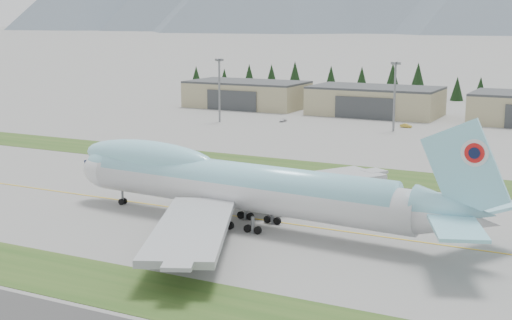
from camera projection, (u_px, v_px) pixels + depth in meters
The scene contains 11 objects.
ground at pixel (205, 212), 133.18m from camera, with size 7000.00×7000.00×0.00m, color slate.
grass_strip_near at pixel (66, 276), 99.96m from camera, with size 400.00×14.00×0.08m, color #2B4C1B.
grass_strip_far at pixel (301, 169), 172.52m from camera, with size 400.00×18.00×0.08m, color #2B4C1B.
taxiway_line_main at pixel (205, 212), 133.18m from camera, with size 400.00×0.40×0.02m, color gold.
boeing_747_freighter at pixel (240, 185), 123.73m from camera, with size 82.22×70.91×21.68m.
hangar_left at pixel (247, 94), 294.41m from camera, with size 48.00×26.60×10.80m.
hangar_center at pixel (375, 101), 269.88m from camera, with size 48.00×26.60×10.80m.
floodlight_masts at pixel (484, 88), 213.58m from camera, with size 161.74×10.70×22.27m.
service_vehicle_a at pixel (283, 122), 252.23m from camera, with size 1.42×3.53×1.20m, color #BEBDBF.
service_vehicle_b at pixel (406, 128), 238.69m from camera, with size 1.38×3.92×1.29m, color gold.
conifer_belt at pixel (452, 85), 317.17m from camera, with size 270.06×14.20×16.80m.
Camera 1 is at (67.00, -110.45, 35.14)m, focal length 50.00 mm.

